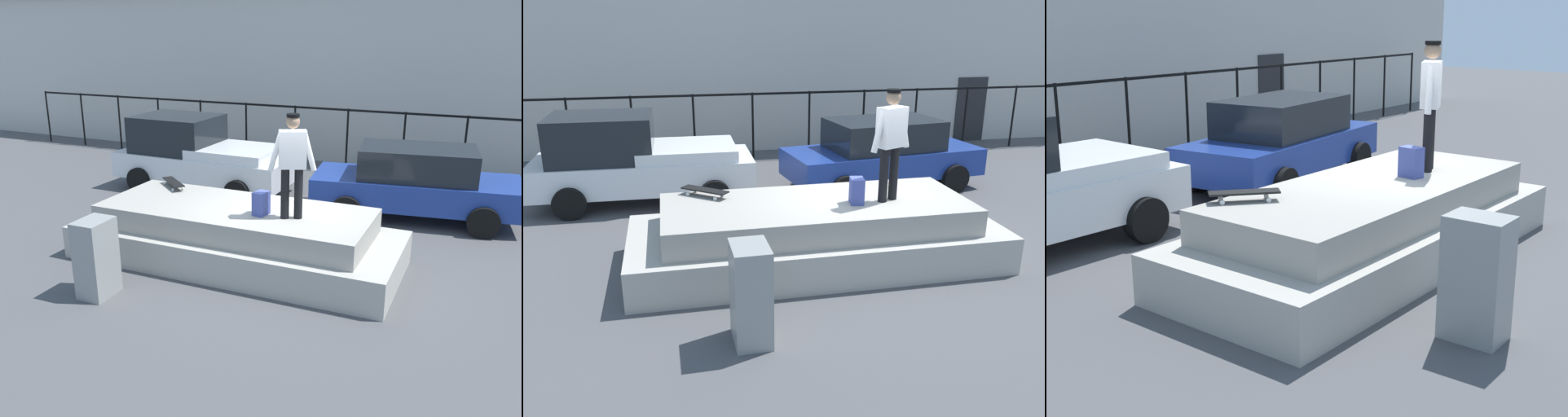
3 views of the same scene
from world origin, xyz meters
TOP-DOWN VIEW (x-y plane):
  - ground_plane at (0.00, 0.00)m, footprint 60.00×60.00m
  - concrete_ledge at (-0.91, -0.27)m, footprint 5.83×2.33m
  - skateboarder at (0.20, -0.42)m, footprint 0.76×0.40m
  - skateboard at (-2.59, 0.38)m, footprint 0.75×0.67m
  - backpack at (-0.32, -0.46)m, footprint 0.24×0.31m
  - car_white_pickup_near at (-3.83, 3.53)m, footprint 4.56×2.15m
  - car_blue_sedan_mid at (1.66, 3.42)m, footprint 4.59×2.45m
  - utility_box at (-2.28, -2.36)m, footprint 0.45×0.61m
  - fence_row at (0.00, 6.79)m, footprint 24.06×0.06m
  - warehouse_building at (0.00, 12.09)m, footprint 32.29×9.05m

SIDE VIEW (x-z plane):
  - ground_plane at x=0.00m, z-range 0.00..0.00m
  - concrete_ledge at x=-0.91m, z-range -0.05..0.96m
  - utility_box at x=-2.28m, z-range 0.00..1.25m
  - car_blue_sedan_mid at x=1.66m, z-range 0.02..1.60m
  - car_white_pickup_near at x=-3.83m, z-range -0.02..1.85m
  - skateboard at x=-2.59m, z-range 1.05..1.17m
  - backpack at x=-0.32m, z-range 1.00..1.41m
  - fence_row at x=0.00m, z-range 0.31..2.14m
  - skateboarder at x=0.20m, z-range 1.14..2.87m
  - warehouse_building at x=0.00m, z-range 0.01..5.42m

